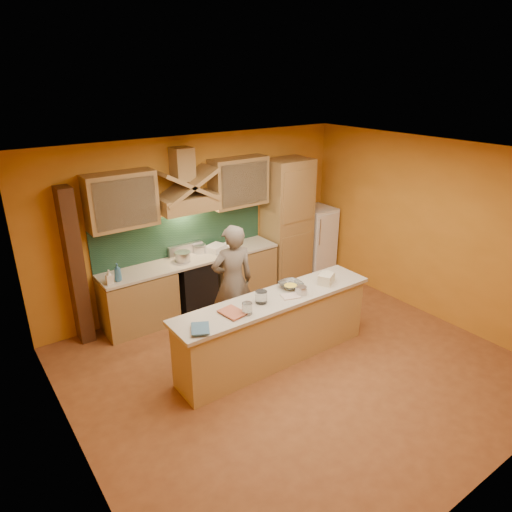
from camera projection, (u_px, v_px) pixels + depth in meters
floor at (293, 366)px, 6.15m from camera, size 5.50×5.00×0.01m
ceiling at (301, 158)px, 5.10m from camera, size 5.50×5.00×0.01m
wall_back at (198, 222)px, 7.50m from camera, size 5.50×0.02×2.80m
wall_front at (495, 372)px, 3.74m from camera, size 5.50×0.02×2.80m
wall_left at (66, 344)px, 4.13m from camera, size 0.02×5.00×2.80m
wall_right at (431, 230)px, 7.11m from camera, size 0.02×5.00×2.80m
base_cabinet_left at (139, 302)px, 6.96m from camera, size 1.10×0.60×0.86m
base_cabinet_right at (242, 272)px, 7.99m from camera, size 1.10×0.60×0.86m
counter_top at (192, 259)px, 7.30m from camera, size 3.00×0.62×0.04m
stove at (194, 285)px, 7.47m from camera, size 0.60×0.58×0.90m
backsplash at (183, 234)px, 7.38m from camera, size 3.00×0.03×0.70m
range_hood at (188, 203)px, 6.99m from camera, size 0.92×0.50×0.24m
hood_chimney at (182, 164)px, 6.85m from camera, size 0.30×0.30×0.50m
upper_cabinet_left at (121, 201)px, 6.44m from camera, size 1.00×0.35×0.80m
upper_cabinet_right at (239, 182)px, 7.52m from camera, size 1.00×0.35×0.80m
pantry_column at (287, 223)px, 8.26m from camera, size 0.80×0.60×2.30m
fridge at (316, 240)px, 8.86m from camera, size 0.58×0.60×1.30m
trim_column_left at (75, 267)px, 6.37m from camera, size 0.20×0.30×2.30m
island_body at (274, 331)px, 6.15m from camera, size 2.80×0.55×0.88m
island_top at (275, 299)px, 5.97m from camera, size 2.90×0.62×0.05m
person at (233, 282)px, 6.60m from camera, size 0.70×0.54×1.73m
pot_large at (183, 258)px, 7.16m from camera, size 0.29×0.29×0.15m
pot_small at (199, 250)px, 7.50m from camera, size 0.24×0.24×0.14m
soap_bottle_a at (109, 277)px, 6.37m from camera, size 0.10×0.10×0.21m
soap_bottle_b at (118, 272)px, 6.45m from camera, size 0.11×0.11×0.27m
bowl_back at (230, 246)px, 7.70m from camera, size 0.29×0.29×0.07m
dish_rack at (216, 248)px, 7.55m from camera, size 0.38×0.34×0.11m
book_lower at (225, 316)px, 5.48m from camera, size 0.28×0.35×0.03m
book_upper at (191, 329)px, 5.17m from camera, size 0.31×0.34×0.02m
jar_large at (261, 297)px, 5.81m from camera, size 0.20×0.20×0.16m
jar_small at (247, 309)px, 5.54m from camera, size 0.14×0.14×0.15m
kitchen_scale at (301, 291)px, 6.03m from camera, size 0.12×0.12×0.09m
mixing_bowl at (291, 285)px, 6.23m from camera, size 0.32×0.32×0.08m
cloth at (290, 296)px, 5.99m from camera, size 0.27×0.23×0.02m
grocery_bag_a at (326, 279)px, 6.34m from camera, size 0.27×0.26×0.14m
grocery_bag_b at (327, 277)px, 6.43m from camera, size 0.20×0.16×0.12m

